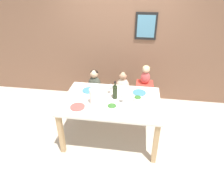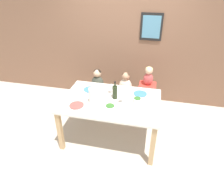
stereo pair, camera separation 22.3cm
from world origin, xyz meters
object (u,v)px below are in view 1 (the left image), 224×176
Objects in this scene: dinner_plate_back_left at (89,90)px; paper_towel_roll at (93,96)px; chair_far_center at (122,97)px; dinner_plate_front_left at (77,107)px; person_child_center at (123,83)px; person_baby_right at (146,74)px; salad_bowl_small at (138,98)px; salad_bowl_large at (112,107)px; chair_right_highchair at (144,91)px; person_child_left at (95,81)px; dinner_plate_back_right at (139,93)px; wine_glass_far at (111,87)px; wine_glass_near at (123,95)px; chair_far_left at (95,95)px; wine_bottle at (115,92)px.

paper_towel_roll is at bearing -65.74° from dinner_plate_back_left.
chair_far_center is 1.27m from dinner_plate_front_left.
person_baby_right reaches higher than person_child_center.
person_baby_right is 2.88× the size of salad_bowl_small.
dinner_plate_back_left is at bearing -136.82° from chair_far_center.
chair_right_highchair is at bearing 63.90° from salad_bowl_large.
person_child_left is 1.14m from salad_bowl_large.
chair_far_center is 0.86m from dinner_plate_back_left.
person_child_center is 1.03m from salad_bowl_large.
dinner_plate_back_right is (0.33, -0.47, 0.41)m from chair_far_center.
dinner_plate_back_left is at bearing -88.08° from person_child_left.
dinner_plate_back_left is 1.00× the size of dinner_plate_back_right.
wine_glass_far is (0.22, 0.34, 0.00)m from paper_towel_roll.
wine_glass_near is 0.79× the size of dinner_plate_back_left.
chair_far_left is 0.87m from wine_glass_far.
dinner_plate_back_right is (0.33, -0.47, 0.09)m from person_child_center.
person_baby_right is 2.06× the size of wine_glass_far.
chair_right_highchair is 4.01× the size of wine_glass_near.
paper_towel_roll is 0.29m from dinner_plate_front_left.
person_baby_right is (0.43, 0.00, 0.55)m from chair_far_center.
wine_glass_near is (-0.35, -0.80, 0.35)m from chair_right_highchair.
person_child_left reaches higher than salad_bowl_large.
person_child_left is 1.92× the size of paper_towel_roll.
wine_glass_near reaches higher than dinner_plate_front_left.
person_child_center is 2.73× the size of wine_glass_near.
dinner_plate_back_left is (-0.49, 0.17, -0.11)m from wine_bottle.
dinner_plate_back_left is 0.88m from dinner_plate_back_right.
salad_bowl_small is (0.31, -0.72, 0.45)m from chair_far_center.
paper_towel_roll reaches higher than person_child_left.
person_child_center is at bearing 86.02° from salad_bowl_large.
chair_right_highchair is at bearing -0.06° from person_child_left.
wine_bottle is 0.17m from wine_glass_far.
chair_far_center is at bearing -90.00° from person_child_center.
person_child_left is 1.14m from salad_bowl_small.
dinner_plate_back_left is at bearing -88.08° from chair_far_left.
person_baby_right is at bearing 78.10° from dinner_plate_back_right.
chair_right_highchair is at bearing 45.14° from dinner_plate_front_left.
person_child_left is at bearing 101.74° from paper_towel_roll.
chair_far_center is at bearing 180.00° from chair_right_highchair.
wine_bottle is 1.73× the size of wine_glass_far.
dinner_plate_front_left is at bearing -160.93° from salad_bowl_small.
paper_towel_roll is 0.47m from wine_glass_near.
chair_right_highchair is (0.43, 0.00, 0.18)m from chair_far_center.
person_child_center is 0.80m from salad_bowl_small.
chair_far_center is 2.49× the size of wine_glass_far.
wine_glass_far reaches higher than salad_bowl_large.
paper_towel_roll reaches higher than dinner_plate_back_left.
chair_far_left is 1.11m from dinner_plate_front_left.
person_child_left is 1.00× the size of person_child_center.
salad_bowl_large reaches higher than chair_far_center.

